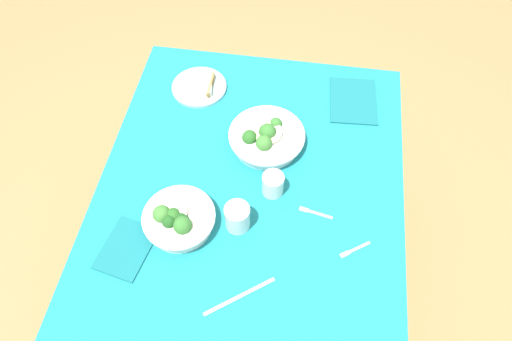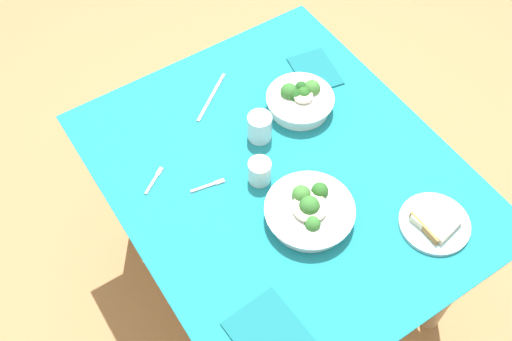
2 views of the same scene
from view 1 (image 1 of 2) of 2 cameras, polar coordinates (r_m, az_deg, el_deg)
ground_plane at (r=2.12m, az=-0.45°, el=-11.90°), size 6.00×6.00×0.00m
dining_table at (r=1.58m, az=-0.59°, el=-3.81°), size 1.15×0.96×0.72m
broccoli_bowl_far at (r=1.39m, az=-9.53°, el=-6.00°), size 0.22×0.22×0.09m
broccoli_bowl_near at (r=1.54m, az=1.26°, el=4.08°), size 0.25×0.25×0.09m
bread_side_plate at (r=1.73m, az=-6.97°, el=10.27°), size 0.20×0.20×0.03m
water_glass_center at (r=1.36m, az=-2.30°, el=-5.74°), size 0.08×0.08×0.09m
water_glass_side at (r=1.43m, az=2.09°, el=-1.68°), size 0.07×0.07×0.08m
fork_by_far_bowl at (r=1.43m, az=7.17°, el=-5.17°), size 0.03×0.10×0.00m
fork_by_near_bowl at (r=1.39m, az=11.92°, el=-9.56°), size 0.06×0.09×0.00m
table_knife_left at (r=1.32m, az=-2.02°, el=-15.22°), size 0.14×0.18×0.00m
napkin_folded_upper at (r=1.42m, az=-15.62°, el=-9.18°), size 0.20×0.16×0.01m
napkin_folded_lower at (r=1.72m, az=11.86°, el=8.40°), size 0.23×0.18×0.01m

